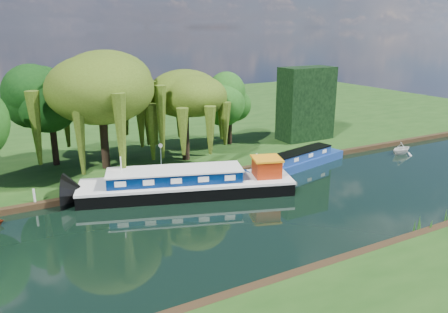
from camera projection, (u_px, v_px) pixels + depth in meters
ground at (211, 223)px, 29.18m from camera, size 120.00×120.00×0.00m
far_bank at (95, 125)px, 57.73m from camera, size 120.00×52.00×0.45m
dutch_barge at (189, 184)px, 33.98m from camera, size 16.80×8.76×3.48m
narrowboat at (297, 162)px, 40.42m from camera, size 12.08×4.61×1.74m
white_cruiser at (401, 154)px, 45.12m from camera, size 2.77×2.44×1.37m
willow_left at (100, 89)px, 37.25m from camera, size 8.15×8.15×9.77m
willow_right at (185, 102)px, 40.21m from camera, size 6.17×6.17×7.52m
tree_far_mid at (50, 102)px, 38.56m from camera, size 5.10×5.10×8.34m
tree_far_right at (230, 102)px, 46.01m from camera, size 4.05×4.05×6.64m
conifer_hedge at (306, 104)px, 48.42m from camera, size 6.00×3.00×8.00m
lamppost at (161, 150)px, 37.56m from camera, size 0.36×0.36×2.56m
mooring_posts at (159, 175)px, 35.75m from camera, size 19.16×0.16×1.00m
reeds_near at (372, 239)px, 25.80m from camera, size 33.70×1.50×1.10m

